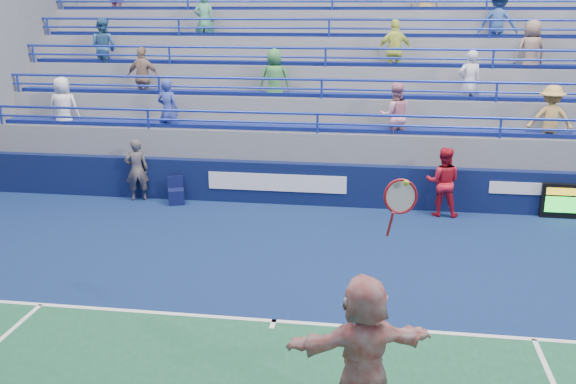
% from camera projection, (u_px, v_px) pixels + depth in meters
% --- Properties ---
extents(ground, '(120.00, 120.00, 0.00)m').
position_uv_depth(ground, '(274.00, 322.00, 10.53)').
color(ground, '#333538').
extents(sponsor_wall, '(18.00, 0.32, 1.10)m').
position_uv_depth(sponsor_wall, '(316.00, 184.00, 16.55)').
color(sponsor_wall, '#0B173D').
rests_on(sponsor_wall, ground).
extents(bleacher_stand, '(18.00, 5.60, 6.13)m').
position_uv_depth(bleacher_stand, '(329.00, 121.00, 19.85)').
color(bleacher_stand, slate).
rests_on(bleacher_stand, ground).
extents(serve_speed_board, '(1.26, 0.16, 0.87)m').
position_uv_depth(serve_speed_board, '(568.00, 201.00, 15.50)').
color(serve_speed_board, black).
rests_on(serve_speed_board, ground).
extents(judge_chair, '(0.52, 0.53, 0.72)m').
position_uv_depth(judge_chair, '(176.00, 196.00, 16.69)').
color(judge_chair, '#0D1240').
rests_on(judge_chair, ground).
extents(tennis_player, '(1.93, 1.12, 3.17)m').
position_uv_depth(tennis_player, '(363.00, 352.00, 7.73)').
color(tennis_player, white).
rests_on(tennis_player, ground).
extents(line_judge, '(0.71, 0.60, 1.66)m').
position_uv_depth(line_judge, '(137.00, 170.00, 16.85)').
color(line_judge, '#141D38').
rests_on(line_judge, ground).
extents(ball_girl, '(0.89, 0.72, 1.72)m').
position_uv_depth(ball_girl, '(443.00, 182.00, 15.61)').
color(ball_girl, red).
rests_on(ball_girl, ground).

